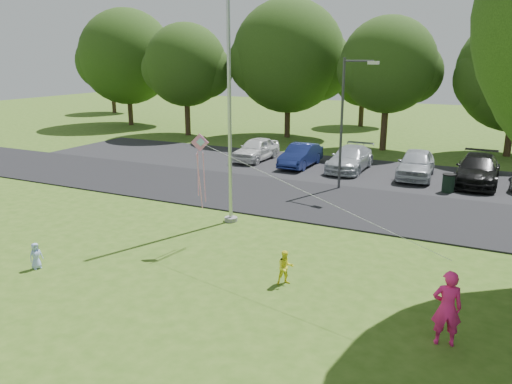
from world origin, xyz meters
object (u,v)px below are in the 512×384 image
at_px(flagpole, 230,113).
at_px(street_lamp, 347,112).
at_px(kite, 205,158).
at_px(woman, 447,308).
at_px(child_blue, 36,256).
at_px(child_yellow, 285,268).
at_px(trash_can, 448,184).

bearing_deg(flagpole, street_lamp, 68.52).
bearing_deg(kite, woman, -37.78).
relative_size(street_lamp, child_blue, 7.58).
relative_size(woman, child_blue, 2.17).
bearing_deg(kite, child_blue, -153.15).
distance_m(flagpole, child_yellow, 6.86).
relative_size(street_lamp, trash_can, 6.64).
bearing_deg(trash_can, street_lamp, -161.31).
bearing_deg(kite, trash_can, 40.27).
height_order(street_lamp, child_yellow, street_lamp).
distance_m(trash_can, woman, 13.47).
bearing_deg(child_blue, kite, -30.26).
bearing_deg(child_blue, child_yellow, -57.75).
height_order(child_yellow, child_blue, child_yellow).
relative_size(trash_can, child_blue, 1.14).
xyz_separation_m(trash_can, kite, (-6.47, -10.71, 2.56)).
relative_size(flagpole, child_blue, 12.39).
height_order(woman, kite, kite).
xyz_separation_m(flagpole, child_blue, (-3.08, -6.46, -3.76)).
bearing_deg(trash_can, child_blue, -125.08).
distance_m(street_lamp, kite, 9.40).
bearing_deg(street_lamp, woman, -50.71).
bearing_deg(street_lamp, trash_can, 31.94).
xyz_separation_m(flagpole, trash_can, (7.08, 8.00, -3.70)).
bearing_deg(street_lamp, flagpole, -98.23).
height_order(street_lamp, trash_can, street_lamp).
height_order(child_yellow, kite, kite).
relative_size(flagpole, woman, 5.72).
distance_m(trash_can, kite, 12.77).
height_order(street_lamp, child_blue, street_lamp).
height_order(trash_can, child_blue, trash_can).
bearing_deg(child_blue, trash_can, -20.80).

